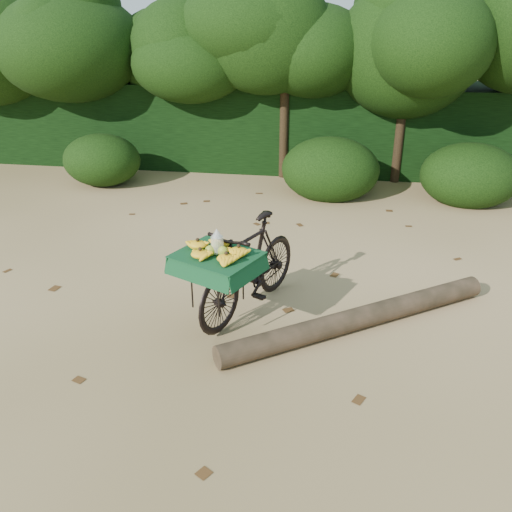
# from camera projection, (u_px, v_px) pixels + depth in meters

# --- Properties ---
(ground) EXTENTS (80.00, 80.00, 0.00)m
(ground) POSITION_uv_depth(u_px,v_px,m) (194.00, 300.00, 6.66)
(ground) COLOR tan
(ground) RESTS_ON ground
(vendor_bicycle) EXTENTS (1.40, 2.00, 1.15)m
(vendor_bicycle) POSITION_uv_depth(u_px,v_px,m) (248.00, 266.00, 6.19)
(vendor_bicycle) COLOR black
(vendor_bicycle) RESTS_ON ground
(fallen_log) EXTENTS (2.96, 2.17, 0.25)m
(fallen_log) POSITION_uv_depth(u_px,v_px,m) (359.00, 318.00, 6.04)
(fallen_log) COLOR brown
(fallen_log) RESTS_ON ground
(hedge_backdrop) EXTENTS (26.00, 1.80, 1.80)m
(hedge_backdrop) POSITION_uv_depth(u_px,v_px,m) (266.00, 124.00, 11.93)
(hedge_backdrop) COLOR black
(hedge_backdrop) RESTS_ON ground
(tree_row) EXTENTS (14.50, 2.00, 4.00)m
(tree_row) POSITION_uv_depth(u_px,v_px,m) (229.00, 76.00, 10.84)
(tree_row) COLOR black
(tree_row) RESTS_ON ground
(bush_clumps) EXTENTS (8.80, 1.70, 0.90)m
(bush_clumps) POSITION_uv_depth(u_px,v_px,m) (277.00, 170.00, 10.26)
(bush_clumps) COLOR black
(bush_clumps) RESTS_ON ground
(leaf_litter) EXTENTS (7.00, 7.30, 0.01)m
(leaf_litter) POSITION_uv_depth(u_px,v_px,m) (207.00, 276.00, 7.24)
(leaf_litter) COLOR #4D2F14
(leaf_litter) RESTS_ON ground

